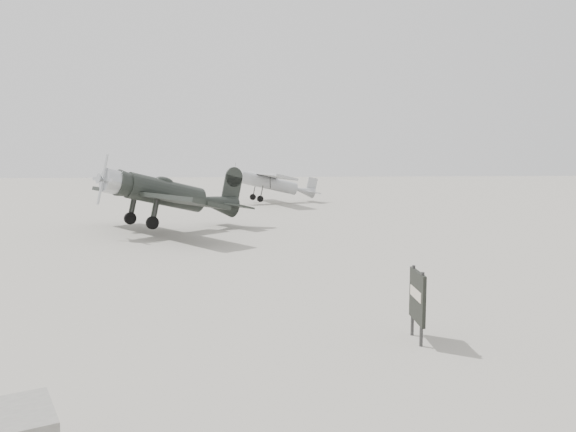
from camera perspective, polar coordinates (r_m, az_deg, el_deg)
The scene contains 4 objects.
ground at distance 19.03m, azimuth 1.46°, elevation -5.13°, with size 160.00×160.00×0.00m, color gray.
lowwing_monoplane at distance 27.94m, azimuth -11.73°, elevation 2.13°, with size 8.67×9.82×3.45m.
highwing_monoplane at distance 44.15m, azimuth -1.65°, elevation 3.59°, with size 7.08×9.89×2.80m.
sign_board at distance 11.65m, azimuth 13.01°, elevation -8.10°, with size 0.14×1.03×1.48m.
Camera 1 is at (-2.42, -18.51, 3.72)m, focal length 35.00 mm.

